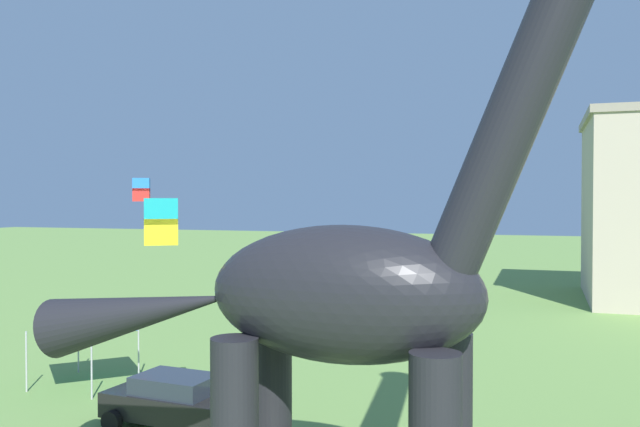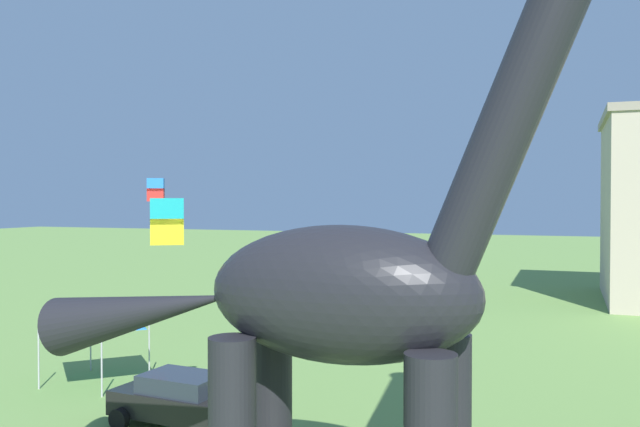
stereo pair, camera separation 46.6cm
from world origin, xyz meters
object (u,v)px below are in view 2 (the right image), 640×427
dinosaur_sculpture (338,294)px  kite_mid_right (167,221)px  festival_canopy_tent (95,313)px  kite_near_low (156,190)px  parked_sedan_left (182,399)px

dinosaur_sculpture → kite_mid_right: (-6.42, 3.82, 1.23)m
festival_canopy_tent → kite_near_low: (-4.67, 10.59, 4.64)m
parked_sedan_left → festival_canopy_tent: festival_canopy_tent is taller
parked_sedan_left → kite_mid_right: kite_mid_right is taller
dinosaur_sculpture → parked_sedan_left: 8.74m
parked_sedan_left → kite_near_low: size_ratio=3.52×
festival_canopy_tent → dinosaur_sculpture: bearing=-31.9°
festival_canopy_tent → kite_near_low: bearing=113.8°
parked_sedan_left → kite_near_low: (-10.14, 13.48, 6.38)m
kite_near_low → kite_mid_right: bearing=-54.5°
parked_sedan_left → festival_canopy_tent: bearing=157.0°
festival_canopy_tent → kite_near_low: kite_near_low is taller
festival_canopy_tent → parked_sedan_left: bearing=-27.9°
dinosaur_sculpture → festival_canopy_tent: bearing=119.9°
kite_mid_right → kite_near_low: size_ratio=1.06×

